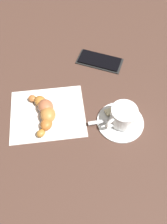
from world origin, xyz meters
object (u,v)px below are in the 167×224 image
(espresso_cup, at_px, (123,116))
(cell_phone, at_px, (100,61))
(sugar_packet, at_px, (116,109))
(saucer, at_px, (120,121))
(croissant, at_px, (45,111))
(napkin, at_px, (48,113))
(teaspoon, at_px, (122,118))

(espresso_cup, height_order, cell_phone, espresso_cup)
(sugar_packet, height_order, cell_phone, sugar_packet)
(saucer, relative_size, croissant, 0.92)
(sugar_packet, xyz_separation_m, croissant, (-0.19, -0.02, 0.01))
(espresso_cup, xyz_separation_m, cell_phone, (-0.06, 0.21, -0.03))
(napkin, distance_m, croissant, 0.02)
(sugar_packet, bearing_deg, espresso_cup, 87.22)
(saucer, bearing_deg, espresso_cup, 14.04)
(sugar_packet, relative_size, croissant, 0.47)
(teaspoon, bearing_deg, napkin, 176.14)
(napkin, relative_size, cell_phone, 1.30)
(teaspoon, bearing_deg, espresso_cup, -87.46)
(sugar_packet, relative_size, cell_phone, 0.42)
(teaspoon, height_order, napkin, teaspoon)
(espresso_cup, distance_m, napkin, 0.20)
(napkin, xyz_separation_m, cell_phone, (0.14, 0.20, 0.00))
(saucer, height_order, sugar_packet, sugar_packet)
(saucer, bearing_deg, croissant, 176.35)
(espresso_cup, distance_m, croissant, 0.20)
(croissant, relative_size, cell_phone, 0.88)
(croissant, bearing_deg, napkin, 51.92)
(saucer, bearing_deg, teaspoon, 62.99)
(saucer, distance_m, cell_phone, 0.22)
(espresso_cup, relative_size, croissant, 0.60)
(napkin, bearing_deg, cell_phone, 55.35)
(croissant, bearing_deg, cell_phone, 55.25)
(saucer, height_order, cell_phone, saucer)
(saucer, distance_m, espresso_cup, 0.03)
(saucer, bearing_deg, napkin, 174.68)
(sugar_packet, height_order, croissant, croissant)
(saucer, xyz_separation_m, sugar_packet, (-0.01, 0.03, 0.01))
(napkin, height_order, croissant, croissant)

